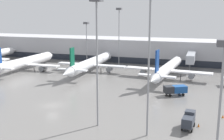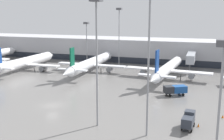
{
  "view_description": "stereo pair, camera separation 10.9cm",
  "coord_description": "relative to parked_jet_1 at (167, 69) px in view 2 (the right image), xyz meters",
  "views": [
    {
      "loc": [
        29.97,
        -50.11,
        19.35
      ],
      "look_at": [
        4.84,
        25.81,
        3.0
      ],
      "focal_mm": 45.0,
      "sensor_mm": 36.0,
      "label": 1
    },
    {
      "loc": [
        30.07,
        -50.08,
        19.35
      ],
      "look_at": [
        4.84,
        25.81,
        3.0
      ],
      "focal_mm": 45.0,
      "sensor_mm": 36.0,
      "label": 2
    }
  ],
  "objects": [
    {
      "name": "parked_jet_4",
      "position": [
        -48.46,
        -1.79,
        -0.48
      ],
      "size": [
        26.08,
        37.27,
        9.05
      ],
      "rotation": [
        0.0,
        0.0,
        1.56
      ],
      "color": "white",
      "rests_on": "ground_plane"
    },
    {
      "name": "service_truck_0",
      "position": [
        4.12,
        -16.77,
        -1.56
      ],
      "size": [
        5.69,
        4.52,
        2.36
      ],
      "rotation": [
        0.0,
        0.0,
        3.67
      ],
      "color": "#19478C",
      "rests_on": "ground_plane"
    },
    {
      "name": "apron_light_mast_6",
      "position": [
        -19.8,
        15.62,
        13.3
      ],
      "size": [
        1.8,
        1.8,
        21.1
      ],
      "color": "gray",
      "rests_on": "ground_plane"
    },
    {
      "name": "apron_light_mast_5",
      "position": [
        12.29,
        -48.04,
        10.02
      ],
      "size": [
        1.8,
        1.8,
        16.33
      ],
      "color": "gray",
      "rests_on": "ground_plane"
    },
    {
      "name": "traffic_cone_2",
      "position": [
        9.97,
        -34.67,
        -2.73
      ],
      "size": [
        0.36,
        0.36,
        0.62
      ],
      "color": "orange",
      "rests_on": "ground_plane"
    },
    {
      "name": "traffic_cone_1",
      "position": [
        14.19,
        -28.83,
        -2.76
      ],
      "size": [
        0.39,
        0.39,
        0.57
      ],
      "color": "orange",
      "rests_on": "ground_plane"
    },
    {
      "name": "apron_light_mast_2",
      "position": [
        -33.49,
        17.47,
        9.71
      ],
      "size": [
        1.8,
        1.8,
        15.89
      ],
      "color": "gray",
      "rests_on": "ground_plane"
    },
    {
      "name": "ground_plane",
      "position": [
        -19.91,
        -32.54,
        -3.05
      ],
      "size": [
        320.0,
        320.0,
        0.0
      ],
      "primitive_type": "plane",
      "color": "slate"
    },
    {
      "name": "service_truck_1",
      "position": [
        8.31,
        -35.93,
        -1.49
      ],
      "size": [
        2.16,
        4.45,
        2.77
      ],
      "rotation": [
        0.0,
        0.0,
        1.47
      ],
      "color": "#2D333D",
      "rests_on": "ground_plane"
    },
    {
      "name": "terminal_building",
      "position": [
        -19.8,
        29.38,
        1.45
      ],
      "size": [
        160.0,
        29.61,
        9.0
      ],
      "color": "#B2B2B7",
      "rests_on": "ground_plane"
    },
    {
      "name": "parked_jet_1",
      "position": [
        0.0,
        0.0,
        0.0
      ],
      "size": [
        25.93,
        36.18,
        10.12
      ],
      "rotation": [
        0.0,
        0.0,
        1.48
      ],
      "color": "white",
      "rests_on": "ground_plane"
    },
    {
      "name": "apron_light_mast_3",
      "position": [
        -6.8,
        -39.68,
        13.82
      ],
      "size": [
        1.8,
        1.8,
        21.89
      ],
      "color": "gray",
      "rests_on": "ground_plane"
    },
    {
      "name": "parked_jet_2",
      "position": [
        -25.6,
        2.75,
        -0.2
      ],
      "size": [
        23.82,
        39.76,
        9.65
      ],
      "rotation": [
        0.0,
        0.0,
        1.57
      ],
      "color": "silver",
      "rests_on": "ground_plane"
    },
    {
      "name": "apron_light_mast_4",
      "position": [
        2.17,
        -41.0,
        14.37
      ],
      "size": [
        1.8,
        1.8,
        22.73
      ],
      "color": "gray",
      "rests_on": "ground_plane"
    }
  ]
}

